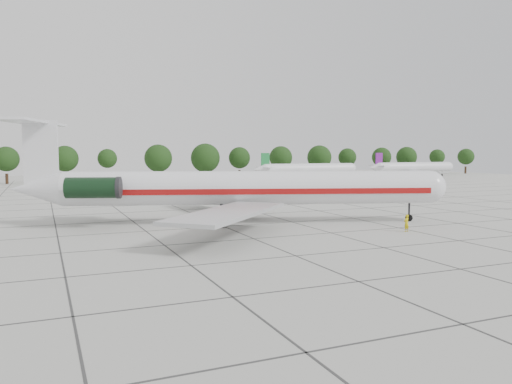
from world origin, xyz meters
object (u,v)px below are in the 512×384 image
main_airliner (227,188)px  bg_airliner_e (414,167)px  bg_airliner_d (309,169)px  ground_crew (406,223)px

main_airliner → bg_airliner_e: main_airliner is taller
bg_airliner_e → bg_airliner_d: bearing=-177.7°
ground_crew → bg_airliner_d: bearing=-127.1°
ground_crew → bg_airliner_e: bg_airliner_e is taller
bg_airliner_e → ground_crew: bearing=-131.2°
ground_crew → bg_airliner_e: size_ratio=0.06×
main_airliner → bg_airliner_d: main_airliner is taller
ground_crew → bg_airliner_e: (73.88, 84.53, 2.07)m
main_airliner → ground_crew: (13.98, -12.11, -3.04)m
main_airliner → bg_airliner_e: size_ratio=1.62×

